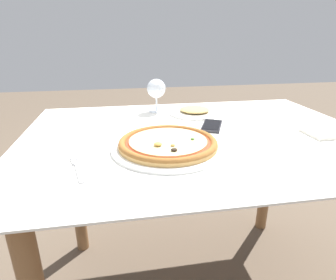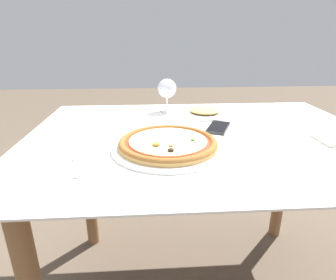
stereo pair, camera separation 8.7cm
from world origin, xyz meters
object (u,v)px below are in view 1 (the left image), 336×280
pizza_plate (168,144)px  cell_phone (212,126)px  fork (78,167)px  side_plate (195,111)px  wine_glass_far_left (156,89)px  dining_table (197,157)px

pizza_plate → cell_phone: size_ratio=2.21×
cell_phone → fork: bearing=-149.1°
cell_phone → side_plate: 0.20m
cell_phone → wine_glass_far_left: bearing=124.0°
wine_glass_far_left → side_plate: size_ratio=0.66×
cell_phone → side_plate: (-0.02, 0.20, 0.01)m
pizza_plate → side_plate: size_ratio=1.56×
pizza_plate → wine_glass_far_left: bearing=86.9°
dining_table → pizza_plate: size_ratio=3.54×
dining_table → side_plate: size_ratio=5.51×
pizza_plate → fork: size_ratio=2.09×
side_plate → dining_table: bearing=-102.4°
dining_table → side_plate: 0.29m
fork → pizza_plate: bearing=19.2°
dining_table → wine_glass_far_left: bearing=107.9°
dining_table → pizza_plate: bearing=-136.6°
dining_table → side_plate: bearing=77.6°
fork → side_plate: bearing=46.6°
dining_table → fork: 0.46m
dining_table → cell_phone: (0.07, 0.06, 0.10)m
wine_glass_far_left → cell_phone: wine_glass_far_left is taller
pizza_plate → fork: 0.28m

